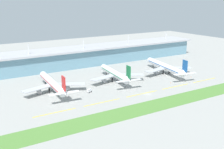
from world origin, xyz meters
The scene contains 14 objects.
ground_plane centered at (0.00, 0.00, 0.00)m, with size 600.00×600.00×0.00m, color #9E9E99.
terminal_building centered at (0.00, 110.81, 9.51)m, with size 288.00×34.00×27.61m.
airliner_near centered at (-57.23, 42.62, 6.45)m, with size 48.64×64.69×18.90m.
airliner_middle centered at (-2.18, 41.41, 6.44)m, with size 48.27×59.53×18.90m.
airliner_far centered at (51.51, 37.96, 6.46)m, with size 47.90×69.17×18.90m.
taxiway_stripe_west centered at (-71.00, 3.02, 0.02)m, with size 28.00×0.70×0.04m, color yellow.
taxiway_stripe_mid_west centered at (-37.00, 3.02, 0.02)m, with size 28.00×0.70×0.04m, color yellow.
taxiway_stripe_centre centered at (-3.00, 3.02, 0.02)m, with size 28.00×0.70×0.04m, color yellow.
taxiway_stripe_mid_east centered at (31.00, 3.02, 0.02)m, with size 28.00×0.70×0.04m, color yellow.
taxiway_stripe_east centered at (65.00, 3.02, 0.02)m, with size 28.00×0.70×0.04m, color yellow.
grass_verge centered at (0.00, -20.37, 0.05)m, with size 300.00×18.00×0.10m, color #518438.
baggage_cart centered at (-34.56, 26.65, 1.26)m, with size 4.02×3.15×2.48m.
safety_cone_left_wingtip centered at (34.21, 11.89, 0.35)m, with size 0.56×0.56×0.70m, color orange.
safety_cone_nose_front centered at (62.47, 15.99, 0.35)m, with size 0.56×0.56×0.70m, color orange.
Camera 1 is at (-127.89, -155.64, 69.24)m, focal length 45.84 mm.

